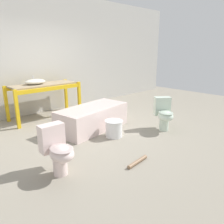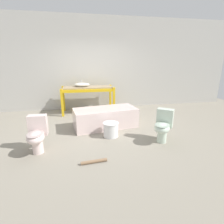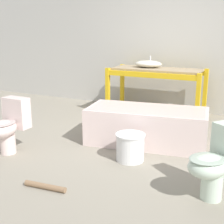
{
  "view_description": "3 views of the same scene",
  "coord_description": "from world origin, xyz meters",
  "px_view_note": "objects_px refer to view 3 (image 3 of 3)",
  "views": [
    {
      "loc": [
        -2.68,
        -3.67,
        1.72
      ],
      "look_at": [
        0.09,
        -0.75,
        0.56
      ],
      "focal_mm": 35.0,
      "sensor_mm": 36.0,
      "label": 1
    },
    {
      "loc": [
        -0.49,
        -4.41,
        1.72
      ],
      "look_at": [
        0.23,
        -0.73,
        0.61
      ],
      "focal_mm": 28.0,
      "sensor_mm": 36.0,
      "label": 2
    },
    {
      "loc": [
        1.57,
        -3.99,
        1.56
      ],
      "look_at": [
        0.01,
        -0.78,
        0.62
      ],
      "focal_mm": 50.0,
      "sensor_mm": 36.0,
      "label": 3
    }
  ],
  "objects_px": {
    "bucket_white": "(130,147)",
    "bathtub_main": "(147,123)",
    "sink_basin": "(148,64)",
    "toilet_far": "(9,125)",
    "toilet_near": "(217,161)"
  },
  "relations": [
    {
      "from": "bucket_white",
      "to": "bathtub_main",
      "type": "bearing_deg",
      "value": 92.2
    },
    {
      "from": "sink_basin",
      "to": "toilet_far",
      "type": "bearing_deg",
      "value": -109.77
    },
    {
      "from": "toilet_near",
      "to": "bucket_white",
      "type": "height_order",
      "value": "toilet_near"
    },
    {
      "from": "bathtub_main",
      "to": "toilet_near",
      "type": "height_order",
      "value": "toilet_near"
    },
    {
      "from": "sink_basin",
      "to": "toilet_near",
      "type": "bearing_deg",
      "value": -58.45
    },
    {
      "from": "bathtub_main",
      "to": "bucket_white",
      "type": "relative_size",
      "value": 4.75
    },
    {
      "from": "sink_basin",
      "to": "bathtub_main",
      "type": "relative_size",
      "value": 0.29
    },
    {
      "from": "sink_basin",
      "to": "toilet_far",
      "type": "distance_m",
      "value": 2.87
    },
    {
      "from": "bathtub_main",
      "to": "toilet_far",
      "type": "bearing_deg",
      "value": -152.4
    },
    {
      "from": "sink_basin",
      "to": "bathtub_main",
      "type": "height_order",
      "value": "sink_basin"
    },
    {
      "from": "toilet_far",
      "to": "toilet_near",
      "type": "bearing_deg",
      "value": 0.96
    },
    {
      "from": "bathtub_main",
      "to": "toilet_near",
      "type": "bearing_deg",
      "value": -54.09
    },
    {
      "from": "sink_basin",
      "to": "toilet_far",
      "type": "relative_size",
      "value": 0.72
    },
    {
      "from": "toilet_far",
      "to": "bucket_white",
      "type": "xyz_separation_m",
      "value": [
        1.52,
        0.44,
        -0.2
      ]
    },
    {
      "from": "sink_basin",
      "to": "bucket_white",
      "type": "distance_m",
      "value": 2.4
    }
  ]
}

